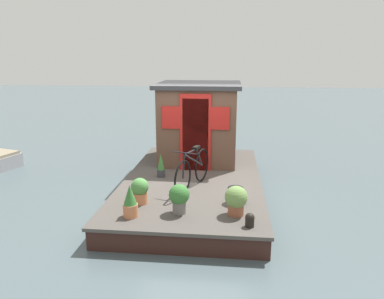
{
  "coord_description": "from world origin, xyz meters",
  "views": [
    {
      "loc": [
        -7.68,
        -0.78,
        3.05
      ],
      "look_at": [
        -0.2,
        0.0,
        1.12
      ],
      "focal_mm": 34.2,
      "sensor_mm": 36.0,
      "label": 1
    }
  ],
  "objects_px": {
    "potted_plant_ivy": "(130,202)",
    "mooring_bollard": "(250,220)",
    "bicycle": "(193,170)",
    "potted_plant_succulent": "(140,190)",
    "potted_plant_sage": "(236,200)",
    "charcoal_grill": "(235,192)",
    "houseboat_cabin": "(199,122)",
    "potted_plant_lavender": "(179,197)",
    "potted_plant_rosemary": "(161,166)"
  },
  "relations": [
    {
      "from": "bicycle",
      "to": "potted_plant_lavender",
      "type": "height_order",
      "value": "bicycle"
    },
    {
      "from": "potted_plant_lavender",
      "to": "mooring_bollard",
      "type": "bearing_deg",
      "value": -108.66
    },
    {
      "from": "houseboat_cabin",
      "to": "potted_plant_rosemary",
      "type": "height_order",
      "value": "houseboat_cabin"
    },
    {
      "from": "potted_plant_sage",
      "to": "bicycle",
      "type": "bearing_deg",
      "value": 35.05
    },
    {
      "from": "potted_plant_sage",
      "to": "mooring_bollard",
      "type": "bearing_deg",
      "value": -153.12
    },
    {
      "from": "houseboat_cabin",
      "to": "potted_plant_sage",
      "type": "xyz_separation_m",
      "value": [
        -3.39,
        -0.92,
        -0.72
      ]
    },
    {
      "from": "houseboat_cabin",
      "to": "bicycle",
      "type": "relative_size",
      "value": 1.31
    },
    {
      "from": "bicycle",
      "to": "potted_plant_rosemary",
      "type": "height_order",
      "value": "bicycle"
    },
    {
      "from": "bicycle",
      "to": "potted_plant_lavender",
      "type": "bearing_deg",
      "value": 175.0
    },
    {
      "from": "bicycle",
      "to": "potted_plant_ivy",
      "type": "height_order",
      "value": "bicycle"
    },
    {
      "from": "houseboat_cabin",
      "to": "potted_plant_sage",
      "type": "bearing_deg",
      "value": -164.79
    },
    {
      "from": "houseboat_cabin",
      "to": "potted_plant_lavender",
      "type": "height_order",
      "value": "houseboat_cabin"
    },
    {
      "from": "houseboat_cabin",
      "to": "potted_plant_succulent",
      "type": "distance_m",
      "value": 3.25
    },
    {
      "from": "potted_plant_ivy",
      "to": "potted_plant_rosemary",
      "type": "height_order",
      "value": "potted_plant_ivy"
    },
    {
      "from": "bicycle",
      "to": "charcoal_grill",
      "type": "bearing_deg",
      "value": -128.88
    },
    {
      "from": "bicycle",
      "to": "potted_plant_sage",
      "type": "bearing_deg",
      "value": -144.95
    },
    {
      "from": "potted_plant_lavender",
      "to": "mooring_bollard",
      "type": "height_order",
      "value": "potted_plant_lavender"
    },
    {
      "from": "potted_plant_succulent",
      "to": "charcoal_grill",
      "type": "xyz_separation_m",
      "value": [
        0.2,
        -1.74,
        -0.05
      ]
    },
    {
      "from": "potted_plant_lavender",
      "to": "mooring_bollard",
      "type": "relative_size",
      "value": 2.26
    },
    {
      "from": "potted_plant_succulent",
      "to": "potted_plant_ivy",
      "type": "xyz_separation_m",
      "value": [
        -0.58,
        0.02,
        0.01
      ]
    },
    {
      "from": "houseboat_cabin",
      "to": "bicycle",
      "type": "height_order",
      "value": "houseboat_cabin"
    },
    {
      "from": "potted_plant_lavender",
      "to": "potted_plant_ivy",
      "type": "distance_m",
      "value": 0.83
    },
    {
      "from": "potted_plant_ivy",
      "to": "potted_plant_succulent",
      "type": "bearing_deg",
      "value": -2.15
    },
    {
      "from": "potted_plant_rosemary",
      "to": "charcoal_grill",
      "type": "height_order",
      "value": "potted_plant_rosemary"
    },
    {
      "from": "bicycle",
      "to": "mooring_bollard",
      "type": "xyz_separation_m",
      "value": [
        -1.65,
        -1.07,
        -0.28
      ]
    },
    {
      "from": "potted_plant_rosemary",
      "to": "mooring_bollard",
      "type": "relative_size",
      "value": 2.36
    },
    {
      "from": "houseboat_cabin",
      "to": "potted_plant_rosemary",
      "type": "xyz_separation_m",
      "value": [
        -1.53,
        0.72,
        -0.74
      ]
    },
    {
      "from": "potted_plant_ivy",
      "to": "potted_plant_rosemary",
      "type": "xyz_separation_m",
      "value": [
        2.11,
        -0.12,
        -0.01
      ]
    },
    {
      "from": "houseboat_cabin",
      "to": "mooring_bollard",
      "type": "distance_m",
      "value": 4.08
    },
    {
      "from": "potted_plant_lavender",
      "to": "mooring_bollard",
      "type": "distance_m",
      "value": 1.26
    },
    {
      "from": "potted_plant_sage",
      "to": "potted_plant_rosemary",
      "type": "height_order",
      "value": "potted_plant_rosemary"
    },
    {
      "from": "potted_plant_succulent",
      "to": "potted_plant_rosemary",
      "type": "relative_size",
      "value": 0.89
    },
    {
      "from": "charcoal_grill",
      "to": "mooring_bollard",
      "type": "bearing_deg",
      "value": -167.21
    },
    {
      "from": "potted_plant_sage",
      "to": "potted_plant_ivy",
      "type": "distance_m",
      "value": 1.78
    },
    {
      "from": "bicycle",
      "to": "charcoal_grill",
      "type": "height_order",
      "value": "bicycle"
    },
    {
      "from": "potted_plant_rosemary",
      "to": "mooring_bollard",
      "type": "height_order",
      "value": "potted_plant_rosemary"
    },
    {
      "from": "bicycle",
      "to": "potted_plant_succulent",
      "type": "relative_size",
      "value": 3.36
    },
    {
      "from": "potted_plant_sage",
      "to": "charcoal_grill",
      "type": "relative_size",
      "value": 1.74
    },
    {
      "from": "houseboat_cabin",
      "to": "charcoal_grill",
      "type": "distance_m",
      "value": 3.11
    },
    {
      "from": "charcoal_grill",
      "to": "potted_plant_ivy",
      "type": "bearing_deg",
      "value": 114.01
    },
    {
      "from": "charcoal_grill",
      "to": "mooring_bollard",
      "type": "height_order",
      "value": "charcoal_grill"
    },
    {
      "from": "bicycle",
      "to": "mooring_bollard",
      "type": "relative_size",
      "value": 7.06
    },
    {
      "from": "potted_plant_lavender",
      "to": "potted_plant_rosemary",
      "type": "xyz_separation_m",
      "value": [
        1.89,
        0.67,
        -0.04
      ]
    },
    {
      "from": "potted_plant_lavender",
      "to": "potted_plant_ivy",
      "type": "bearing_deg",
      "value": 105.84
    },
    {
      "from": "potted_plant_ivy",
      "to": "mooring_bollard",
      "type": "relative_size",
      "value": 2.46
    },
    {
      "from": "potted_plant_ivy",
      "to": "mooring_bollard",
      "type": "distance_m",
      "value": 1.99
    },
    {
      "from": "mooring_bollard",
      "to": "potted_plant_rosemary",
      "type": "bearing_deg",
      "value": 39.04
    },
    {
      "from": "potted_plant_sage",
      "to": "charcoal_grill",
      "type": "bearing_deg",
      "value": 0.22
    },
    {
      "from": "potted_plant_sage",
      "to": "charcoal_grill",
      "type": "height_order",
      "value": "potted_plant_sage"
    },
    {
      "from": "houseboat_cabin",
      "to": "potted_plant_ivy",
      "type": "xyz_separation_m",
      "value": [
        -3.64,
        0.84,
        -0.73
      ]
    }
  ]
}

